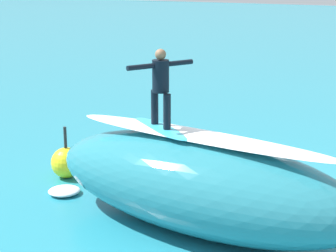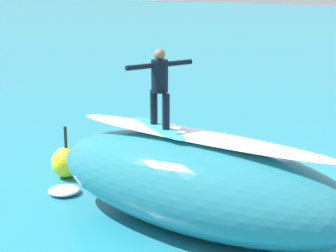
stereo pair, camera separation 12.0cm
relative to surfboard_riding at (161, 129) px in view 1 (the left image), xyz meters
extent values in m
plane|color=teal|center=(-1.07, -1.88, -1.88)|extent=(120.00, 120.00, 0.00)
ellipsoid|color=teal|center=(-0.86, 0.16, -0.96)|extent=(6.81, 3.49, 1.83)
ellipsoid|color=white|center=(-0.86, 0.16, -0.01)|extent=(5.57, 1.82, 0.08)
ellipsoid|color=#33B2D1|center=(0.00, 0.00, 0.00)|extent=(1.84, 1.48, 0.09)
cylinder|color=black|center=(0.19, -0.13, 0.39)|extent=(0.15, 0.15, 0.68)
cylinder|color=black|center=(-0.19, 0.13, 0.39)|extent=(0.15, 0.15, 0.68)
cylinder|color=black|center=(0.00, 0.00, 1.03)|extent=(0.45, 0.45, 0.61)
sphere|color=#936B4C|center=(0.00, 0.00, 1.44)|extent=(0.21, 0.21, 0.21)
cylinder|color=black|center=(0.25, 0.36, 1.25)|extent=(0.39, 0.51, 0.10)
cylinder|color=black|center=(-0.25, -0.36, 1.25)|extent=(0.39, 0.51, 0.10)
ellipsoid|color=silver|center=(1.32, -3.81, -1.83)|extent=(1.20, 2.00, 0.09)
cylinder|color=black|center=(1.32, -3.81, -1.64)|extent=(0.59, 0.89, 0.30)
sphere|color=tan|center=(1.51, -3.33, -1.58)|extent=(0.21, 0.21, 0.21)
cylinder|color=black|center=(1.12, -4.55, -1.72)|extent=(0.38, 0.70, 0.13)
cylinder|color=black|center=(0.96, -4.49, -1.72)|extent=(0.38, 0.70, 0.13)
sphere|color=yellow|center=(3.01, -1.24, -1.51)|extent=(0.74, 0.74, 0.74)
cylinder|color=#262626|center=(3.01, -1.24, -0.88)|extent=(0.07, 0.07, 0.52)
ellipsoid|color=white|center=(2.49, -0.29, -1.80)|extent=(0.96, 0.95, 0.16)
ellipsoid|color=white|center=(0.35, -2.38, -1.81)|extent=(0.98, 0.91, 0.13)
camera|label=1|loc=(-4.42, 9.99, 3.12)|focal=62.83mm
camera|label=2|loc=(-4.53, 9.95, 3.12)|focal=62.83mm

